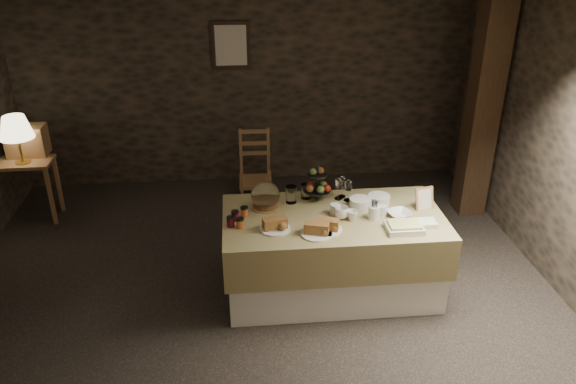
{
  "coord_description": "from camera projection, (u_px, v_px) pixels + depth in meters",
  "views": [
    {
      "loc": [
        -0.13,
        -4.28,
        3.11
      ],
      "look_at": [
        0.31,
        0.2,
        0.9
      ],
      "focal_mm": 35.0,
      "sensor_mm": 36.0,
      "label": 1
    }
  ],
  "objects": [
    {
      "name": "table_lamp",
      "position": [
        15.0,
        128.0,
        5.92
      ],
      "size": [
        0.35,
        0.35,
        0.53
      ],
      "color": "gold",
      "rests_on": "console_table"
    },
    {
      "name": "plate_stack_a",
      "position": [
        360.0,
        204.0,
        5.0
      ],
      "size": [
        0.19,
        0.19,
        0.1
      ],
      "primitive_type": "cylinder",
      "color": "white",
      "rests_on": "buffet_table"
    },
    {
      "name": "jam_jars",
      "position": [
        238.0,
        219.0,
        4.77
      ],
      "size": [
        0.18,
        0.26,
        0.07
      ],
      "color": "#5B0E1D",
      "rests_on": "buffet_table"
    },
    {
      "name": "wine_rack",
      "position": [
        27.0,
        141.0,
        6.22
      ],
      "size": [
        0.42,
        0.26,
        0.34
      ],
      "primitive_type": "cube",
      "color": "#9C703E",
      "rests_on": "console_table"
    },
    {
      "name": "bowl",
      "position": [
        399.0,
        214.0,
        4.87
      ],
      "size": [
        0.24,
        0.24,
        0.05
      ],
      "primitive_type": "imported",
      "rotation": [
        0.0,
        0.0,
        0.23
      ],
      "color": "white",
      "rests_on": "buffet_table"
    },
    {
      "name": "cup_a",
      "position": [
        341.0,
        213.0,
        4.84
      ],
      "size": [
        0.15,
        0.15,
        0.1
      ],
      "primitive_type": "imported",
      "rotation": [
        0.0,
        0.0,
        0.13
      ],
      "color": "white",
      "rests_on": "buffet_table"
    },
    {
      "name": "bread_platter_right",
      "position": [
        327.0,
        226.0,
        4.66
      ],
      "size": [
        0.26,
        0.26,
        0.11
      ],
      "color": "white",
      "rests_on": "buffet_table"
    },
    {
      "name": "chair",
      "position": [
        255.0,
        168.0,
        6.82
      ],
      "size": [
        0.4,
        0.38,
        0.65
      ],
      "rotation": [
        0.0,
        0.0,
        -0.02
      ],
      "color": "#9C703E",
      "rests_on": "ground_plane"
    },
    {
      "name": "buffet_table",
      "position": [
        332.0,
        248.0,
        5.04
      ],
      "size": [
        1.93,
        1.03,
        0.76
      ],
      "color": "white",
      "rests_on": "ground_plane"
    },
    {
      "name": "mug_d",
      "position": [
        382.0,
        210.0,
        4.89
      ],
      "size": [
        0.08,
        0.08,
        0.09
      ],
      "primitive_type": "cylinder",
      "color": "white",
      "rests_on": "buffet_table"
    },
    {
      "name": "storage_jar_a",
      "position": [
        291.0,
        194.0,
        5.09
      ],
      "size": [
        0.1,
        0.1,
        0.16
      ],
      "primitive_type": "cylinder",
      "color": "white",
      "rests_on": "buffet_table"
    },
    {
      "name": "bread_platter_center",
      "position": [
        317.0,
        230.0,
        4.59
      ],
      "size": [
        0.26,
        0.26,
        0.11
      ],
      "color": "white",
      "rests_on": "buffet_table"
    },
    {
      "name": "timber_column",
      "position": [
        483.0,
        103.0,
        6.07
      ],
      "size": [
        0.3,
        0.3,
        2.6
      ],
      "primitive_type": "cube",
      "color": "black",
      "rests_on": "ground_plane"
    },
    {
      "name": "mug_c",
      "position": [
        335.0,
        209.0,
        4.9
      ],
      "size": [
        0.09,
        0.09,
        0.09
      ],
      "primitive_type": "cylinder",
      "color": "white",
      "rests_on": "buffet_table"
    },
    {
      "name": "tart_dish",
      "position": [
        404.0,
        227.0,
        4.65
      ],
      "size": [
        0.3,
        0.22,
        0.07
      ],
      "color": "white",
      "rests_on": "buffet_table"
    },
    {
      "name": "framed_picture",
      "position": [
        231.0,
        45.0,
        6.63
      ],
      "size": [
        0.45,
        0.04,
        0.55
      ],
      "color": "black",
      "rests_on": "room_shell"
    },
    {
      "name": "square_dish",
      "position": [
        427.0,
        223.0,
        4.73
      ],
      "size": [
        0.14,
        0.14,
        0.04
      ],
      "primitive_type": "cube",
      "color": "white",
      "rests_on": "buffet_table"
    },
    {
      "name": "console_table",
      "position": [
        23.0,
        172.0,
        6.19
      ],
      "size": [
        0.66,
        0.38,
        0.71
      ],
      "color": "#9C703E",
      "rests_on": "ground_plane"
    },
    {
      "name": "bread_platter_left",
      "position": [
        275.0,
        225.0,
        4.67
      ],
      "size": [
        0.26,
        0.26,
        0.11
      ],
      "color": "white",
      "rests_on": "buffet_table"
    },
    {
      "name": "fruit_stand",
      "position": [
        318.0,
        186.0,
        5.12
      ],
      "size": [
        0.25,
        0.25,
        0.35
      ],
      "rotation": [
        0.0,
        0.0,
        -0.08
      ],
      "color": "black",
      "rests_on": "buffet_table"
    },
    {
      "name": "cutlery_holder",
      "position": [
        374.0,
        213.0,
        4.82
      ],
      "size": [
        0.1,
        0.1,
        0.12
      ],
      "primitive_type": "cylinder",
      "color": "white",
      "rests_on": "buffet_table"
    },
    {
      "name": "plate_stack_b",
      "position": [
        379.0,
        200.0,
        5.08
      ],
      "size": [
        0.2,
        0.2,
        0.08
      ],
      "primitive_type": "cylinder",
      "color": "white",
      "rests_on": "buffet_table"
    },
    {
      "name": "room_shell",
      "position": [
        252.0,
        131.0,
        4.52
      ],
      "size": [
        5.52,
        5.02,
        2.6
      ],
      "color": "black",
      "rests_on": "ground"
    },
    {
      "name": "cake_dome",
      "position": [
        265.0,
        197.0,
        4.99
      ],
      "size": [
        0.26,
        0.26,
        0.26
      ],
      "color": "#9C703E",
      "rests_on": "buffet_table"
    },
    {
      "name": "menu_frame",
      "position": [
        424.0,
        199.0,
        4.99
      ],
      "size": [
        0.18,
        0.1,
        0.22
      ],
      "primitive_type": "cube",
      "rotation": [
        -0.24,
        0.0,
        0.22
      ],
      "color": "#9C703E",
      "rests_on": "buffet_table"
    },
    {
      "name": "storage_jar_b",
      "position": [
        306.0,
        191.0,
        5.18
      ],
      "size": [
        0.09,
        0.09,
        0.14
      ],
      "primitive_type": "cylinder",
      "color": "white",
      "rests_on": "buffet_table"
    },
    {
      "name": "cup_b",
      "position": [
        352.0,
        215.0,
        4.81
      ],
      "size": [
        0.12,
        0.12,
        0.09
      ],
      "primitive_type": "imported",
      "rotation": [
        0.0,
        0.0,
        0.38
      ],
      "color": "white",
      "rests_on": "buffet_table"
    },
    {
      "name": "ground_plane",
      "position": [
        257.0,
        290.0,
        5.21
      ],
      "size": [
        5.5,
        5.0,
        0.01
      ],
      "primitive_type": "cube",
      "color": "black",
      "rests_on": "ground"
    }
  ]
}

